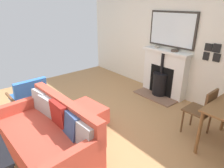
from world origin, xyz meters
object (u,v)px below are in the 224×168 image
sofa (49,134)px  ottoman (86,114)px  mantel_bowl_far (175,50)px  fireplace (163,76)px  mantel_bowl_near (157,47)px  armchair_accent (29,95)px  dining_chair_near_fireplace (203,109)px

sofa → ottoman: bearing=-160.0°
mantel_bowl_far → sofa: 3.13m
mantel_bowl_far → ottoman: 2.40m
fireplace → mantel_bowl_near: (-0.04, -0.29, 0.65)m
mantel_bowl_far → mantel_bowl_near: bearing=-90.0°
mantel_bowl_near → mantel_bowl_far: mantel_bowl_near is taller
mantel_bowl_near → ottoman: bearing=5.7°
armchair_accent → ottoman: bearing=120.7°
sofa → armchair_accent: size_ratio=2.21×
sofa → armchair_accent: sofa is taller
mantel_bowl_far → armchair_accent: 3.22m
fireplace → mantel_bowl_far: size_ratio=7.19×
fireplace → dining_chair_near_fireplace: size_ratio=1.38×
mantel_bowl_near → armchair_accent: mantel_bowl_near is taller
ottoman → mantel_bowl_far: bearing=173.2°
armchair_accent → sofa: bearing=82.4°
sofa → armchair_accent: 1.37m
fireplace → sofa: bearing=4.3°
mantel_bowl_near → mantel_bowl_far: 0.49m
ottoman → mantel_bowl_near: bearing=-174.3°
ottoman → dining_chair_near_fireplace: bearing=131.6°
mantel_bowl_near → armchair_accent: bearing=-16.5°
armchair_accent → dining_chair_near_fireplace: bearing=127.5°
sofa → ottoman: size_ratio=2.37×
sofa → dining_chair_near_fireplace: 2.45m
sofa → dining_chair_near_fireplace: dining_chair_near_fireplace is taller
mantel_bowl_near → dining_chair_near_fireplace: (0.90, 1.71, -0.62)m
armchair_accent → mantel_bowl_near: bearing=163.5°
ottoman → armchair_accent: 1.25m
armchair_accent → mantel_bowl_far: bearing=155.0°
mantel_bowl_near → dining_chair_near_fireplace: bearing=62.3°
armchair_accent → dining_chair_near_fireplace: (-1.95, 2.55, 0.08)m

